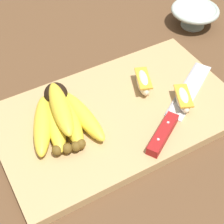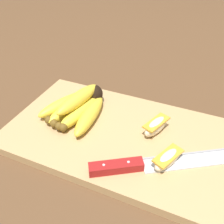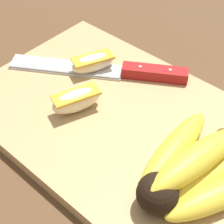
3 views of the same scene
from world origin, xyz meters
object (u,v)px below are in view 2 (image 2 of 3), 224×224
at_px(apple_wedge_near, 156,126).
at_px(apple_wedge_middle, 168,159).
at_px(chefs_knife, 142,164).
at_px(banana_bunch, 79,106).

xyz_separation_m(apple_wedge_near, apple_wedge_middle, (-0.04, 0.08, -0.00)).
relative_size(chefs_knife, apple_wedge_middle, 3.45).
relative_size(banana_bunch, chefs_knife, 0.65).
bearing_deg(chefs_knife, banana_bunch, -27.20).
relative_size(banana_bunch, apple_wedge_near, 2.21).
distance_m(banana_bunch, apple_wedge_near, 0.18).
height_order(apple_wedge_near, apple_wedge_middle, apple_wedge_near).
distance_m(chefs_knife, apple_wedge_middle, 0.05).
xyz_separation_m(banana_bunch, apple_wedge_middle, (-0.23, 0.07, -0.01)).
height_order(chefs_knife, apple_wedge_near, apple_wedge_near).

